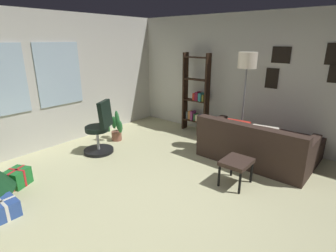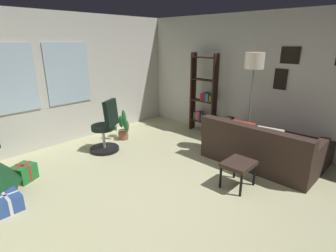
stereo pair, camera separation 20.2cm
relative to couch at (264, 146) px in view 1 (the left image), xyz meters
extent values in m
cube|color=beige|center=(-1.90, 0.42, -0.32)|extent=(5.37, 6.23, 0.10)
cube|color=beige|center=(-1.90, 3.58, 1.02)|extent=(5.37, 0.10, 2.59)
cube|color=silver|center=(-1.77, 3.52, 1.15)|extent=(0.90, 0.03, 1.20)
cube|color=beige|center=(0.83, 0.42, 1.02)|extent=(0.10, 6.23, 2.59)
cube|color=black|center=(0.77, -0.70, 1.58)|extent=(0.02, 0.27, 0.35)
cube|color=black|center=(0.77, 0.26, 1.09)|extent=(0.02, 0.24, 0.38)
cube|color=black|center=(0.77, 0.15, 1.53)|extent=(0.02, 0.33, 0.30)
cube|color=#362720|center=(-0.14, 0.12, -0.07)|extent=(0.91, 1.87, 0.39)
cube|color=#362720|center=(-0.50, 0.12, 0.31)|extent=(0.23, 1.86, 0.37)
cube|color=#362720|center=(-0.15, -0.74, 0.23)|extent=(0.88, 0.16, 0.20)
cube|color=#362720|center=(-0.12, 0.98, 0.23)|extent=(0.88, 0.16, 0.20)
cube|color=#362720|center=(0.68, -0.39, -0.07)|extent=(0.78, 0.90, 0.39)
cube|color=red|center=(-0.38, 0.35, 0.30)|extent=(0.21, 0.42, 0.41)
cube|color=beige|center=(-0.38, -0.11, 0.30)|extent=(0.26, 0.43, 0.42)
cube|color=#362720|center=(-1.08, 0.01, 0.10)|extent=(0.46, 0.39, 0.06)
cylinder|color=black|center=(-1.28, -0.15, -0.10)|extent=(0.04, 0.04, 0.33)
cylinder|color=black|center=(-0.88, -0.15, -0.10)|extent=(0.04, 0.04, 0.33)
cylinder|color=black|center=(-1.28, 0.18, -0.10)|extent=(0.04, 0.04, 0.33)
cylinder|color=black|center=(-0.88, 0.18, -0.10)|extent=(0.04, 0.04, 0.33)
cube|color=red|center=(-3.33, 2.49, -0.17)|extent=(0.29, 0.32, 0.19)
cube|color=#EAD84C|center=(-3.33, 2.49, -0.17)|extent=(0.06, 0.30, 0.20)
cube|color=#EAD84C|center=(-3.33, 2.49, -0.17)|extent=(0.27, 0.06, 0.20)
cube|color=#1E722D|center=(-3.17, 2.48, -0.14)|extent=(0.39, 0.37, 0.25)
cube|color=red|center=(-3.17, 2.48, -0.14)|extent=(0.30, 0.17, 0.26)
cube|color=red|center=(-3.17, 2.48, -0.14)|extent=(0.15, 0.26, 0.26)
cube|color=#2D4C99|center=(-3.60, 1.86, -0.16)|extent=(0.32, 0.33, 0.21)
cube|color=silver|center=(-3.60, 1.86, -0.16)|extent=(0.04, 0.33, 0.22)
cube|color=silver|center=(-3.60, 1.86, -0.16)|extent=(0.33, 0.04, 0.22)
cylinder|color=black|center=(-1.67, 2.57, -0.24)|extent=(0.56, 0.56, 0.06)
cylinder|color=#B2B2B7|center=(-1.67, 2.57, 0.00)|extent=(0.05, 0.05, 0.42)
cylinder|color=black|center=(-1.67, 2.57, 0.21)|extent=(0.44, 0.44, 0.09)
cube|color=black|center=(-1.58, 2.40, 0.50)|extent=(0.40, 0.29, 0.49)
cube|color=black|center=(0.56, 1.56, 0.63)|extent=(0.18, 0.04, 1.80)
cube|color=black|center=(0.56, 2.16, 0.63)|extent=(0.18, 0.04, 1.80)
cube|color=black|center=(0.56, 1.86, -0.02)|extent=(0.18, 0.56, 0.02)
cube|color=black|center=(0.56, 1.86, 0.46)|extent=(0.18, 0.56, 0.02)
cube|color=black|center=(0.56, 1.86, 0.95)|extent=(0.18, 0.56, 0.02)
cube|color=black|center=(0.56, 1.86, 1.43)|extent=(0.18, 0.56, 0.02)
cube|color=maroon|center=(0.57, 1.64, 0.07)|extent=(0.17, 0.04, 0.16)
cube|color=navy|center=(0.58, 1.71, 0.07)|extent=(0.15, 0.08, 0.15)
cube|color=beige|center=(0.58, 1.78, 0.06)|extent=(0.15, 0.06, 0.14)
cube|color=#33643B|center=(0.58, 1.84, 0.07)|extent=(0.14, 0.05, 0.16)
cube|color=#802F66|center=(0.57, 1.92, 0.10)|extent=(0.17, 0.06, 0.21)
cube|color=#AB6C33|center=(0.58, 1.99, 0.09)|extent=(0.14, 0.07, 0.19)
cube|color=#465054|center=(0.59, 2.07, 0.08)|extent=(0.13, 0.05, 0.17)
cube|color=olive|center=(0.58, 1.64, 0.55)|extent=(0.15, 0.05, 0.14)
cube|color=teal|center=(0.57, 1.71, 0.57)|extent=(0.17, 0.07, 0.19)
cube|color=maroon|center=(0.57, 1.79, 0.57)|extent=(0.17, 0.08, 0.20)
cube|color=#A82219|center=(0.57, 1.87, 0.56)|extent=(0.16, 0.06, 0.16)
cylinder|color=slate|center=(0.17, 0.52, -0.25)|extent=(0.28, 0.28, 0.03)
cylinder|color=slate|center=(0.17, 0.52, 0.54)|extent=(0.03, 0.03, 1.55)
cylinder|color=#F6E6CC|center=(0.17, 0.52, 1.45)|extent=(0.33, 0.33, 0.28)
cylinder|color=#8E5543|center=(-1.03, 2.80, -0.17)|extent=(0.21, 0.21, 0.20)
ellipsoid|color=#296E35|center=(-1.05, 2.65, 0.07)|extent=(0.15, 0.15, 0.31)
ellipsoid|color=#296E35|center=(-0.95, 2.97, 0.08)|extent=(0.17, 0.17, 0.32)
ellipsoid|color=#296E35|center=(-0.97, 2.82, 0.15)|extent=(0.14, 0.15, 0.46)
ellipsoid|color=#296E35|center=(-1.18, 2.92, 0.08)|extent=(0.19, 0.19, 0.32)
camera|label=1|loc=(-4.40, -1.43, 1.80)|focal=28.04mm
camera|label=2|loc=(-4.27, -1.58, 1.80)|focal=28.04mm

